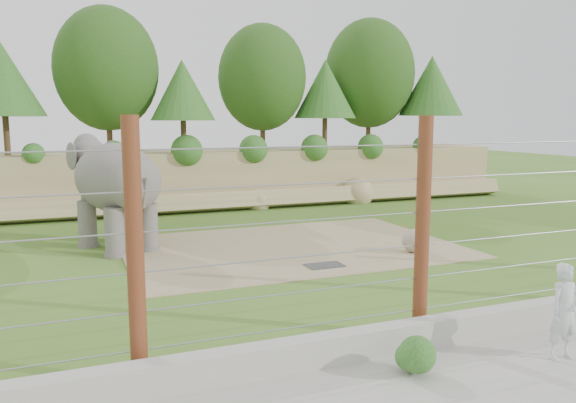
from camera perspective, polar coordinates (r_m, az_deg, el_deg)
name	(u,v)px	position (r m, az deg, el deg)	size (l,w,h in m)	color
ground	(317,273)	(14.59, 2.93, -7.30)	(90.00, 90.00, 0.00)	#40691D
back_embankment	(214,119)	(26.25, -7.54, 8.35)	(30.00, 5.52, 8.77)	#958355
dirt_patch	(291,247)	(17.45, 0.31, -4.64)	(10.00, 7.00, 0.02)	#9B8B5F
drain_grate	(325,265)	(15.24, 3.74, -6.49)	(1.00, 0.60, 0.03)	#262628
elephant	(116,194)	(17.75, -17.07, 0.73)	(1.79, 4.18, 3.39)	#605A56
stone_ball	(414,241)	(17.07, 12.66, -3.91)	(0.70, 0.70, 0.70)	gray
retaining_wall	(436,332)	(10.41, 14.79, -12.65)	(26.00, 0.35, 0.50)	#A09D94
walkway	(521,397)	(9.12, 22.57, -17.83)	(26.00, 4.00, 0.01)	#A09D94
barrier_fence	(422,228)	(10.32, 13.50, -2.68)	(20.26, 0.26, 4.00)	#5F2E17
walkway_shrub	(414,355)	(9.24, 12.68, -14.93)	(0.61, 0.61, 0.61)	#2B521B
zookeeper	(565,312)	(10.39, 26.29, -10.00)	(0.59, 0.39, 1.61)	silver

